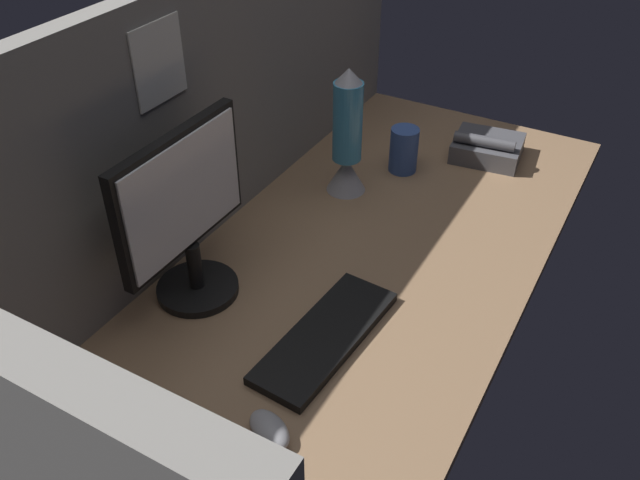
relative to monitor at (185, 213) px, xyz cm
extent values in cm
cube|color=#8C6B4C|center=(23.48, -25.10, -22.33)|extent=(180.00, 80.00, 3.00)
cube|color=gray|center=(23.48, 12.40, 9.32)|extent=(180.00, 5.00, 60.29)
cube|color=white|center=(9.20, 9.60, 26.76)|extent=(14.04, 0.40, 16.04)
cylinder|color=black|center=(0.00, -0.60, -19.93)|extent=(18.00, 18.00, 1.80)
cylinder|color=black|center=(0.00, -0.60, -13.53)|extent=(3.20, 3.20, 11.00)
cube|color=black|center=(0.00, 0.40, 4.88)|extent=(35.93, 2.40, 25.81)
cube|color=white|center=(0.00, -1.00, 4.88)|extent=(33.53, 0.60, 23.41)
cube|color=black|center=(0.78, -32.48, -19.83)|extent=(37.81, 15.51, 2.00)
ellipsoid|color=#99999E|center=(-24.54, -35.31, -19.13)|extent=(9.08, 11.06, 3.40)
cylinder|color=red|center=(-44.37, 3.82, -15.77)|extent=(7.97, 7.97, 10.11)
cylinder|color=#38569E|center=(70.29, -18.74, -14.40)|extent=(7.87, 7.87, 12.85)
torus|color=#38569E|center=(75.02, -18.74, -13.76)|extent=(6.65, 1.00, 6.65)
cone|color=#A5A5AD|center=(53.36, -9.54, -16.03)|extent=(10.55, 10.55, 9.59)
cylinder|color=#3F99CC|center=(53.36, -9.54, -0.68)|extent=(7.67, 7.67, 21.10)
cone|color=#A5A5AD|center=(53.36, -9.54, 11.79)|extent=(6.91, 6.91, 3.84)
cube|color=#4C4C51|center=(89.27, -37.15, -18.03)|extent=(19.16, 20.90, 5.60)
cylinder|color=#4C4C51|center=(84.59, -37.15, -13.63)|extent=(5.23, 17.36, 3.20)
camera|label=1|loc=(-84.01, -78.98, 76.98)|focal=37.52mm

